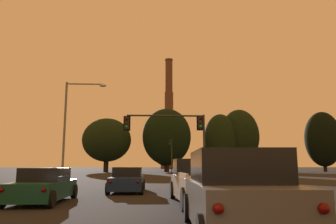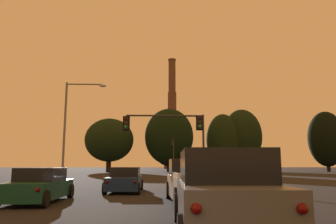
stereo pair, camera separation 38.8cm
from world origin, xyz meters
name	(u,v)px [view 2 (the right image)]	position (x,y,z in m)	size (l,w,h in m)	color
pickup_truck_right_lane_second	(195,183)	(3.27, 11.13, 0.80)	(2.31, 5.55, 1.82)	silver
sedan_left_lane_second	(39,186)	(-3.30, 11.64, 0.67)	(2.03, 4.72, 1.43)	#0F3823
suv_right_lane_third	(223,194)	(3.09, 4.65, 0.90)	(2.32, 4.98, 1.86)	#4C4F54
sedan_center_lane_front	(125,180)	(-0.16, 17.05, 0.67)	(2.00, 4.71, 1.43)	navy
traffic_light_far_right	(173,151)	(5.04, 59.33, 4.26)	(0.78, 0.50, 6.52)	#2D2D30
traffic_light_overhead_right	(176,130)	(3.30, 24.09, 4.42)	(6.86, 0.50, 5.71)	#2D2D30
street_lamp	(71,120)	(-5.94, 26.82, 5.57)	(3.70, 0.36, 9.06)	slate
smokestack	(172,125)	(9.73, 150.52, 20.69)	(7.67, 7.67, 52.80)	#523427
treeline_far_left	(242,136)	(24.02, 80.30, 8.98)	(10.09, 9.08, 15.90)	black
treeline_left_mid	(223,141)	(18.71, 78.57, 7.72)	(8.44, 7.60, 14.40)	black
treeline_right_mid	(168,149)	(4.88, 76.62, 5.60)	(7.05, 6.35, 9.80)	black
treeline_far_right	(326,139)	(44.37, 77.12, 8.09)	(8.93, 8.03, 14.98)	black
treeline_center_left	(109,140)	(-9.20, 75.29, 7.49)	(11.46, 10.31, 12.63)	black
treeline_center_right	(169,137)	(5.03, 76.07, 8.43)	(11.71, 10.54, 15.21)	black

